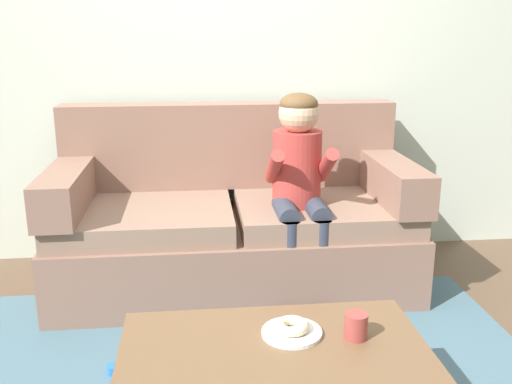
{
  "coord_description": "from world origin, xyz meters",
  "views": [
    {
      "loc": [
        -0.16,
        -2.24,
        1.41
      ],
      "look_at": [
        0.14,
        0.45,
        0.65
      ],
      "focal_mm": 40.53,
      "sensor_mm": 36.0,
      "label": 1
    }
  ],
  "objects_px": {
    "donut": "(292,326)",
    "couch": "(234,223)",
    "mug": "(356,326)",
    "person_child": "(299,177)",
    "toy_controller": "(134,369)",
    "coffee_table": "(274,356)"
  },
  "relations": [
    {
      "from": "donut",
      "to": "couch",
      "type": "bearing_deg",
      "value": 94.64
    },
    {
      "from": "couch",
      "to": "mug",
      "type": "height_order",
      "value": "couch"
    },
    {
      "from": "couch",
      "to": "person_child",
      "type": "distance_m",
      "value": 0.51
    },
    {
      "from": "mug",
      "to": "toy_controller",
      "type": "bearing_deg",
      "value": 149.71
    },
    {
      "from": "donut",
      "to": "toy_controller",
      "type": "height_order",
      "value": "donut"
    },
    {
      "from": "mug",
      "to": "person_child",
      "type": "bearing_deg",
      "value": 89.4
    },
    {
      "from": "coffee_table",
      "to": "couch",
      "type": "bearing_deg",
      "value": 91.48
    },
    {
      "from": "person_child",
      "to": "couch",
      "type": "bearing_deg",
      "value": 147.44
    },
    {
      "from": "toy_controller",
      "to": "couch",
      "type": "bearing_deg",
      "value": 37.99
    },
    {
      "from": "coffee_table",
      "to": "donut",
      "type": "distance_m",
      "value": 0.12
    },
    {
      "from": "toy_controller",
      "to": "coffee_table",
      "type": "bearing_deg",
      "value": -66.61
    },
    {
      "from": "toy_controller",
      "to": "person_child",
      "type": "bearing_deg",
      "value": 16.45
    },
    {
      "from": "person_child",
      "to": "donut",
      "type": "distance_m",
      "value": 1.17
    },
    {
      "from": "person_child",
      "to": "mug",
      "type": "relative_size",
      "value": 12.24
    },
    {
      "from": "coffee_table",
      "to": "toy_controller",
      "type": "height_order",
      "value": "coffee_table"
    },
    {
      "from": "person_child",
      "to": "mug",
      "type": "bearing_deg",
      "value": -90.6
    },
    {
      "from": "mug",
      "to": "donut",
      "type": "bearing_deg",
      "value": 167.93
    },
    {
      "from": "person_child",
      "to": "toy_controller",
      "type": "xyz_separation_m",
      "value": [
        -0.82,
        -0.69,
        -0.65
      ]
    },
    {
      "from": "couch",
      "to": "toy_controller",
      "type": "bearing_deg",
      "value": -118.55
    },
    {
      "from": "mug",
      "to": "toy_controller",
      "type": "xyz_separation_m",
      "value": [
        -0.81,
        0.47,
        -0.42
      ]
    },
    {
      "from": "couch",
      "to": "person_child",
      "type": "xyz_separation_m",
      "value": [
        0.33,
        -0.21,
        0.31
      ]
    },
    {
      "from": "donut",
      "to": "mug",
      "type": "relative_size",
      "value": 1.33
    }
  ]
}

